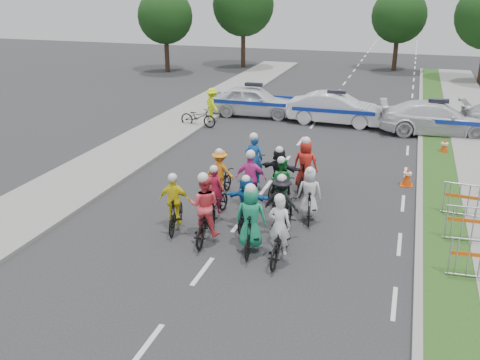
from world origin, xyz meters
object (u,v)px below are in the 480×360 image
(rider_7, at_px, (309,199))
(cone_0, at_px, (407,176))
(rider_8, at_px, (281,189))
(police_car_0, at_px, (254,101))
(parked_bike, at_px, (198,117))
(tree_0, at_px, (165,16))
(police_car_2, at_px, (436,118))
(rider_1, at_px, (251,225))
(cone_1, at_px, (444,146))
(rider_3, at_px, (175,208))
(rider_4, at_px, (282,210))
(rider_9, at_px, (251,186))
(rider_10, at_px, (220,177))
(police_car_1, at_px, (336,109))
(rider_5, at_px, (247,205))
(tree_4, at_px, (399,16))
(rider_2, at_px, (205,215))
(rider_12, at_px, (254,169))
(barrier_2, at_px, (478,204))
(rider_6, at_px, (215,200))
(rider_0, at_px, (279,238))
(rider_11, at_px, (279,175))
(rider_13, at_px, (305,171))
(tree_3, at_px, (243,5))
(marshal_hiviz, at_px, (212,104))

(rider_7, height_order, cone_0, rider_7)
(rider_8, bearing_deg, police_car_0, -65.57)
(parked_bike, height_order, tree_0, tree_0)
(rider_7, distance_m, police_car_2, 11.90)
(rider_1, relative_size, cone_1, 2.78)
(rider_3, bearing_deg, police_car_0, -94.12)
(police_car_2, distance_m, tree_0, 23.82)
(rider_4, distance_m, rider_9, 1.92)
(cone_0, bearing_deg, rider_10, -153.81)
(police_car_1, distance_m, cone_0, 8.73)
(rider_5, bearing_deg, police_car_2, -112.34)
(rider_1, height_order, tree_4, tree_4)
(rider_2, relative_size, rider_5, 1.23)
(police_car_0, bearing_deg, rider_12, -166.45)
(cone_0, distance_m, tree_4, 26.63)
(police_car_2, relative_size, barrier_2, 2.59)
(police_car_0, bearing_deg, tree_0, 38.54)
(rider_4, height_order, rider_6, rider_4)
(rider_8, height_order, rider_10, rider_8)
(rider_0, distance_m, rider_8, 3.36)
(rider_5, bearing_deg, rider_12, -75.99)
(rider_11, height_order, rider_13, rider_13)
(rider_3, xyz_separation_m, police_car_1, (2.59, 13.62, 0.09))
(cone_0, bearing_deg, rider_13, -153.19)
(police_car_1, relative_size, police_car_2, 0.90)
(police_car_2, bearing_deg, parked_bike, 94.62)
(rider_1, xyz_separation_m, rider_4, (0.50, 1.34, -0.05))
(rider_4, relative_size, rider_5, 1.09)
(rider_6, xyz_separation_m, tree_0, (-13.18, 24.83, 3.62))
(barrier_2, distance_m, tree_4, 29.19)
(rider_4, bearing_deg, tree_3, -65.34)
(rider_2, distance_m, rider_6, 1.52)
(rider_6, bearing_deg, rider_12, -93.59)
(rider_4, height_order, police_car_0, rider_4)
(rider_9, xyz_separation_m, rider_12, (-0.44, 1.83, -0.10))
(rider_12, distance_m, police_car_0, 10.46)
(rider_11, xyz_separation_m, barrier_2, (6.08, -0.08, -0.19))
(rider_12, distance_m, cone_1, 8.78)
(rider_3, bearing_deg, marshal_hiviz, -85.57)
(police_car_2, bearing_deg, rider_0, 157.45)
(police_car_2, bearing_deg, rider_2, 148.64)
(rider_9, relative_size, tree_4, 0.31)
(rider_0, relative_size, rider_4, 1.03)
(tree_4, bearing_deg, rider_9, -95.72)
(rider_9, distance_m, police_car_1, 11.50)
(barrier_2, bearing_deg, tree_3, 120.43)
(cone_0, height_order, tree_3, tree_3)
(rider_8, bearing_deg, tree_4, -90.06)
(rider_13, distance_m, police_car_0, 11.05)
(police_car_1, xyz_separation_m, tree_0, (-14.98, 12.39, 3.42))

